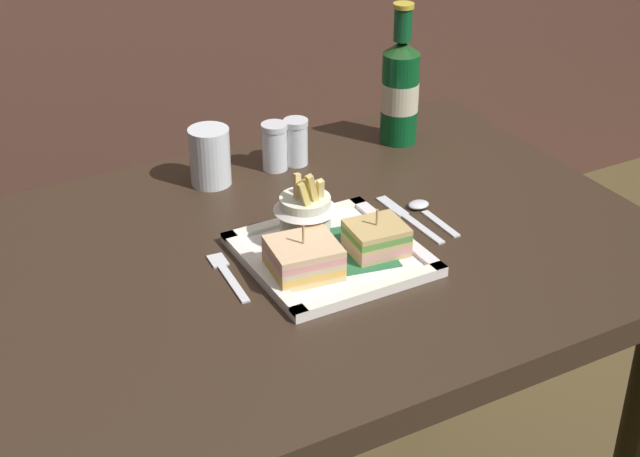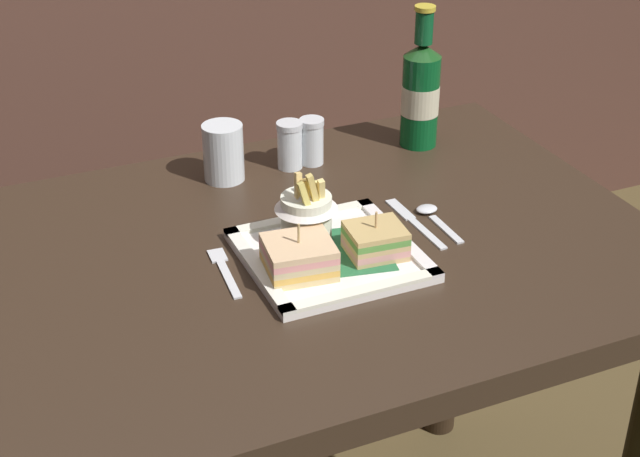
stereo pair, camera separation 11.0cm
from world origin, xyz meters
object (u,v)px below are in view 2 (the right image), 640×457
at_px(fork, 224,269).
at_px(salt_shaker, 290,148).
at_px(knife, 413,221).
at_px(fries_cup, 307,210).
at_px(water_glass, 224,156).
at_px(spoon, 431,214).
at_px(beer_bottle, 421,92).
at_px(sandwich_half_right, 375,241).
at_px(square_plate, 330,255).
at_px(sandwich_half_left, 299,257).
at_px(pepper_shaker, 312,144).
at_px(dining_table, 311,319).

bearing_deg(fork, salt_shaker, 52.02).
distance_m(fork, knife, 0.32).
relative_size(fries_cup, water_glass, 1.21).
bearing_deg(spoon, fries_cup, -178.82).
distance_m(beer_bottle, salt_shaker, 0.26).
height_order(sandwich_half_right, beer_bottle, beer_bottle).
height_order(fries_cup, fork, fries_cup).
relative_size(water_glass, fork, 0.72).
height_order(square_plate, sandwich_half_left, sandwich_half_left).
bearing_deg(sandwich_half_right, pepper_shaker, 82.61).
bearing_deg(knife, fries_cup, -179.68).
bearing_deg(spoon, water_glass, 134.91).
xyz_separation_m(dining_table, pepper_shaker, (0.11, 0.26, 0.17)).
xyz_separation_m(sandwich_half_left, salt_shaker, (0.12, 0.34, 0.00)).
xyz_separation_m(beer_bottle, fork, (-0.47, -0.27, -0.10)).
height_order(sandwich_half_right, water_glass, water_glass).
xyz_separation_m(sandwich_half_left, fries_cup, (0.04, 0.08, 0.03)).
bearing_deg(sandwich_half_left, pepper_shaker, 63.99).
bearing_deg(knife, spoon, 5.65).
distance_m(dining_table, fries_cup, 0.20).
relative_size(dining_table, salt_shaker, 12.49).
bearing_deg(water_glass, beer_bottle, -1.11).
bearing_deg(dining_table, spoon, 0.69).
distance_m(knife, pepper_shaker, 0.27).
height_order(water_glass, pepper_shaker, water_glass).
height_order(beer_bottle, spoon, beer_bottle).
bearing_deg(beer_bottle, fork, -149.87).
bearing_deg(knife, sandwich_half_left, -161.21).
bearing_deg(square_plate, sandwich_half_left, -155.36).
distance_m(sandwich_half_left, fries_cup, 0.09).
xyz_separation_m(knife, salt_shaker, (-0.10, 0.26, 0.04)).
height_order(dining_table, salt_shaker, salt_shaker).
bearing_deg(water_glass, sandwich_half_left, -90.53).
xyz_separation_m(fries_cup, beer_bottle, (0.33, 0.26, 0.04)).
bearing_deg(sandwich_half_left, spoon, 17.13).
distance_m(square_plate, sandwich_half_left, 0.07).
bearing_deg(sandwich_half_left, beer_bottle, 41.56).
bearing_deg(square_plate, fork, 167.56).
bearing_deg(square_plate, knife, 16.56).
bearing_deg(square_plate, beer_bottle, 44.09).
relative_size(sandwich_half_right, spoon, 0.72).
height_order(beer_bottle, knife, beer_bottle).
distance_m(square_plate, salt_shaker, 0.32).
height_order(dining_table, fork, fork).
xyz_separation_m(beer_bottle, spoon, (-0.11, -0.25, -0.10)).
height_order(water_glass, salt_shaker, water_glass).
relative_size(square_plate, fries_cup, 2.05).
distance_m(dining_table, square_plate, 0.15).
bearing_deg(spoon, fork, -176.89).
height_order(dining_table, sandwich_half_right, sandwich_half_right).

